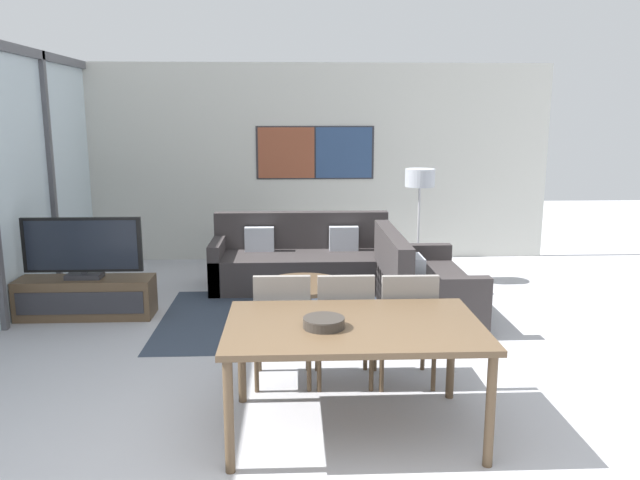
{
  "coord_description": "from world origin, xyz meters",
  "views": [
    {
      "loc": [
        -0.16,
        -2.99,
        2.08
      ],
      "look_at": [
        0.09,
        2.63,
        0.95
      ],
      "focal_mm": 35.0,
      "sensor_mm": 36.0,
      "label": 1
    }
  ],
  "objects_px": {
    "tv_console": "(86,298)",
    "sofa_main": "(302,263)",
    "television": "(82,248)",
    "dining_chair_right": "(406,323)",
    "fruit_bowl": "(324,322)",
    "floor_lamp": "(420,186)",
    "sofa_side": "(418,289)",
    "coffee_table": "(304,292)",
    "dining_chair_centre": "(344,323)",
    "dining_table": "(354,333)",
    "dining_chair_left": "(283,323)"
  },
  "relations": [
    {
      "from": "dining_chair_left",
      "to": "sofa_main",
      "type": "bearing_deg",
      "value": 86.23
    },
    {
      "from": "sofa_main",
      "to": "dining_chair_left",
      "type": "xyz_separation_m",
      "value": [
        -0.19,
        -2.91,
        0.22
      ]
    },
    {
      "from": "dining_chair_left",
      "to": "fruit_bowl",
      "type": "bearing_deg",
      "value": -71.17
    },
    {
      "from": "sofa_side",
      "to": "floor_lamp",
      "type": "distance_m",
      "value": 1.63
    },
    {
      "from": "dining_chair_centre",
      "to": "dining_chair_right",
      "type": "height_order",
      "value": "same"
    },
    {
      "from": "tv_console",
      "to": "television",
      "type": "bearing_deg",
      "value": 90.0
    },
    {
      "from": "coffee_table",
      "to": "dining_table",
      "type": "bearing_deg",
      "value": -83.18
    },
    {
      "from": "dining_chair_left",
      "to": "dining_table",
      "type": "bearing_deg",
      "value": -57.26
    },
    {
      "from": "sofa_main",
      "to": "floor_lamp",
      "type": "xyz_separation_m",
      "value": [
        1.46,
        0.11,
        0.94
      ]
    },
    {
      "from": "sofa_main",
      "to": "dining_chair_centre",
      "type": "xyz_separation_m",
      "value": [
        0.28,
        -2.92,
        0.22
      ]
    },
    {
      "from": "fruit_bowl",
      "to": "floor_lamp",
      "type": "bearing_deg",
      "value": 70.26
    },
    {
      "from": "television",
      "to": "dining_chair_left",
      "type": "relative_size",
      "value": 1.32
    },
    {
      "from": "sofa_side",
      "to": "dining_chair_right",
      "type": "bearing_deg",
      "value": 165.7
    },
    {
      "from": "fruit_bowl",
      "to": "dining_chair_right",
      "type": "bearing_deg",
      "value": 49.18
    },
    {
      "from": "dining_table",
      "to": "dining_chair_left",
      "type": "distance_m",
      "value": 0.9
    },
    {
      "from": "sofa_main",
      "to": "sofa_side",
      "type": "distance_m",
      "value": 1.7
    },
    {
      "from": "dining_chair_left",
      "to": "floor_lamp",
      "type": "bearing_deg",
      "value": 61.28
    },
    {
      "from": "television",
      "to": "coffee_table",
      "type": "distance_m",
      "value": 2.32
    },
    {
      "from": "coffee_table",
      "to": "dining_table",
      "type": "distance_m",
      "value": 2.43
    },
    {
      "from": "fruit_bowl",
      "to": "sofa_side",
      "type": "bearing_deg",
      "value": 66.09
    },
    {
      "from": "dining_table",
      "to": "fruit_bowl",
      "type": "relative_size",
      "value": 6.23
    },
    {
      "from": "dining_chair_centre",
      "to": "floor_lamp",
      "type": "bearing_deg",
      "value": 68.79
    },
    {
      "from": "coffee_table",
      "to": "dining_chair_left",
      "type": "distance_m",
      "value": 1.67
    },
    {
      "from": "dining_chair_right",
      "to": "fruit_bowl",
      "type": "height_order",
      "value": "dining_chair_right"
    },
    {
      "from": "sofa_side",
      "to": "fruit_bowl",
      "type": "bearing_deg",
      "value": 156.09
    },
    {
      "from": "sofa_side",
      "to": "coffee_table",
      "type": "bearing_deg",
      "value": 93.17
    },
    {
      "from": "fruit_bowl",
      "to": "dining_chair_left",
      "type": "bearing_deg",
      "value": 108.83
    },
    {
      "from": "sofa_main",
      "to": "dining_table",
      "type": "relative_size",
      "value": 1.31
    },
    {
      "from": "dining_chair_left",
      "to": "fruit_bowl",
      "type": "xyz_separation_m",
      "value": [
        0.28,
        -0.82,
        0.29
      ]
    },
    {
      "from": "sofa_side",
      "to": "fruit_bowl",
      "type": "distance_m",
      "value": 2.81
    },
    {
      "from": "tv_console",
      "to": "dining_chair_right",
      "type": "xyz_separation_m",
      "value": [
        3.03,
        -1.81,
        0.3
      ]
    },
    {
      "from": "sofa_side",
      "to": "floor_lamp",
      "type": "height_order",
      "value": "floor_lamp"
    },
    {
      "from": "sofa_side",
      "to": "dining_chair_left",
      "type": "xyz_separation_m",
      "value": [
        -1.4,
        -1.71,
        0.23
      ]
    },
    {
      "from": "fruit_bowl",
      "to": "sofa_main",
      "type": "bearing_deg",
      "value": 91.33
    },
    {
      "from": "tv_console",
      "to": "sofa_main",
      "type": "height_order",
      "value": "sofa_main"
    },
    {
      "from": "fruit_bowl",
      "to": "floor_lamp",
      "type": "xyz_separation_m",
      "value": [
        1.37,
        3.83,
        0.43
      ]
    },
    {
      "from": "sofa_side",
      "to": "dining_chair_left",
      "type": "distance_m",
      "value": 2.22
    },
    {
      "from": "sofa_side",
      "to": "fruit_bowl",
      "type": "xyz_separation_m",
      "value": [
        -1.12,
        -2.52,
        0.51
      ]
    },
    {
      "from": "coffee_table",
      "to": "dining_chair_left",
      "type": "bearing_deg",
      "value": -96.65
    },
    {
      "from": "television",
      "to": "dining_chair_right",
      "type": "height_order",
      "value": "television"
    },
    {
      "from": "television",
      "to": "dining_chair_centre",
      "type": "xyz_separation_m",
      "value": [
        2.56,
        -1.79,
        -0.23
      ]
    },
    {
      "from": "dining_table",
      "to": "dining_chair_left",
      "type": "height_order",
      "value": "dining_chair_left"
    },
    {
      "from": "floor_lamp",
      "to": "fruit_bowl",
      "type": "bearing_deg",
      "value": -109.74
    },
    {
      "from": "dining_chair_left",
      "to": "television",
      "type": "bearing_deg",
      "value": 139.52
    },
    {
      "from": "sofa_main",
      "to": "sofa_side",
      "type": "height_order",
      "value": "same"
    },
    {
      "from": "tv_console",
      "to": "sofa_main",
      "type": "xyz_separation_m",
      "value": [
        2.27,
        1.13,
        0.07
      ]
    },
    {
      "from": "sofa_main",
      "to": "fruit_bowl",
      "type": "relative_size",
      "value": 8.17
    },
    {
      "from": "dining_chair_left",
      "to": "fruit_bowl",
      "type": "relative_size",
      "value": 3.42
    },
    {
      "from": "dining_chair_right",
      "to": "sofa_main",
      "type": "bearing_deg",
      "value": 104.51
    },
    {
      "from": "dining_table",
      "to": "dining_chair_left",
      "type": "relative_size",
      "value": 1.82
    }
  ]
}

